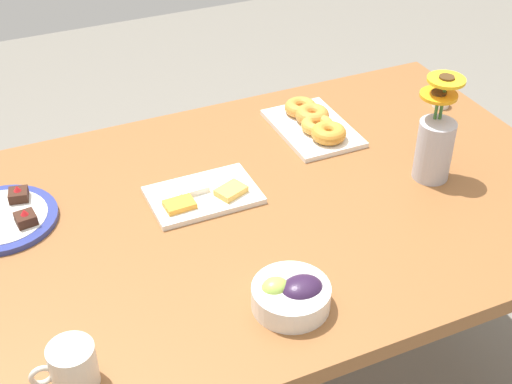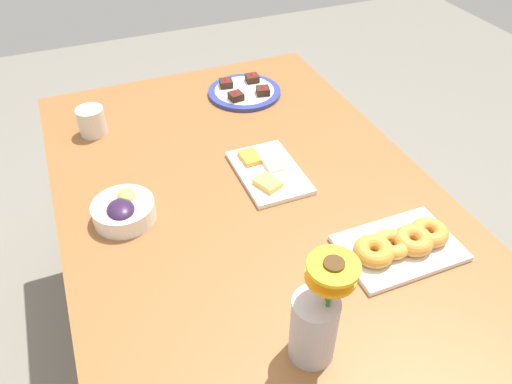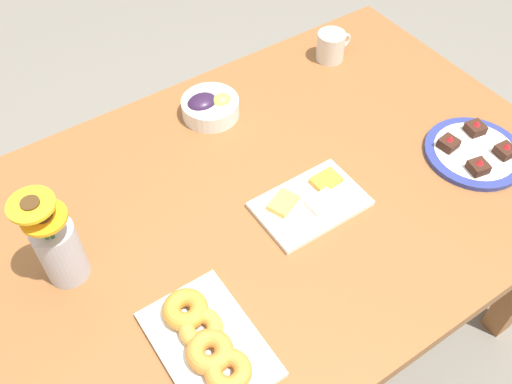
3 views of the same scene
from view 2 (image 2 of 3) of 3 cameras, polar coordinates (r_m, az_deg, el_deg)
ground_plane at (r=1.89m, az=0.00°, el=-18.34°), size 6.00×6.00×0.00m
dining_table at (r=1.38m, az=0.00°, el=-3.98°), size 1.60×1.00×0.74m
coffee_mug at (r=1.65m, az=-18.28°, el=7.74°), size 0.12×0.08×0.09m
grape_bowl at (r=1.30m, az=-14.90°, el=-2.04°), size 0.16×0.16×0.07m
cheese_platter at (r=1.41m, az=1.36°, el=2.37°), size 0.26×0.17×0.03m
croissant_platter at (r=1.23m, az=16.21°, el=-5.77°), size 0.19×0.28×0.05m
dessert_plate at (r=1.80m, az=-1.33°, el=11.42°), size 0.26×0.26×0.05m
flower_vase at (r=0.96m, az=6.80°, el=-14.60°), size 0.10×0.11×0.27m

